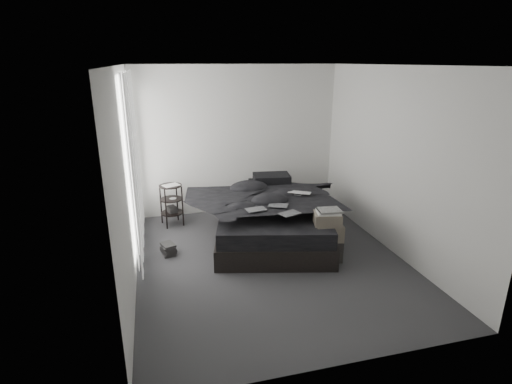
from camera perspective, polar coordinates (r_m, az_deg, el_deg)
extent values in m
cube|color=#353437|center=(5.65, 2.08, -9.72)|extent=(3.60, 4.20, 0.01)
cube|color=white|center=(5.00, 2.44, 17.65)|extent=(3.60, 4.20, 0.01)
cube|color=silver|center=(7.16, -2.66, 7.35)|extent=(3.60, 0.01, 2.60)
cube|color=silver|center=(3.33, 12.80, -6.13)|extent=(3.60, 0.01, 2.60)
cube|color=silver|center=(4.98, -18.02, 1.58)|extent=(0.01, 4.20, 2.60)
cube|color=silver|center=(5.94, 19.16, 4.08)|extent=(0.01, 4.20, 2.60)
cube|color=white|center=(5.83, -17.49, 4.51)|extent=(0.02, 2.00, 2.30)
cube|color=white|center=(5.85, -16.93, 3.89)|extent=(0.06, 2.12, 2.48)
cube|color=black|center=(6.25, 2.36, -5.37)|extent=(2.11, 2.49, 0.29)
cube|color=black|center=(6.15, 2.39, -3.13)|extent=(2.03, 2.42, 0.23)
imported|color=black|center=(6.02, 2.44, -1.18)|extent=(1.99, 2.18, 0.25)
cube|color=black|center=(6.88, 1.61, 0.88)|extent=(0.74, 0.58, 0.15)
cube|color=black|center=(6.82, 2.24, 1.97)|extent=(0.66, 0.50, 0.14)
imported|color=silver|center=(6.11, 6.15, 0.41)|extent=(0.41, 0.37, 0.03)
cube|color=black|center=(5.47, 0.01, -1.73)|extent=(0.30, 0.21, 0.01)
cube|color=black|center=(5.63, 3.19, -1.11)|extent=(0.32, 0.28, 0.01)
cube|color=black|center=(5.35, 4.87, -2.15)|extent=(0.32, 0.26, 0.01)
cylinder|color=black|center=(6.84, -11.96, -1.87)|extent=(0.45, 0.45, 0.69)
cube|color=white|center=(6.73, -12.04, 0.93)|extent=(0.32, 0.29, 0.01)
cube|color=black|center=(5.91, -12.42, -7.99)|extent=(0.22, 0.27, 0.16)
cube|color=black|center=(5.72, 10.00, -8.00)|extent=(0.46, 0.39, 0.30)
cube|color=#645C4F|center=(5.60, 10.25, -5.62)|extent=(0.42, 0.35, 0.23)
cube|color=#645C4F|center=(5.53, 10.17, -3.76)|extent=(0.42, 0.37, 0.16)
cube|color=silver|center=(5.50, 10.31, -2.85)|extent=(0.35, 0.30, 0.03)
cube|color=silver|center=(5.48, 10.44, -2.59)|extent=(0.32, 0.27, 0.03)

